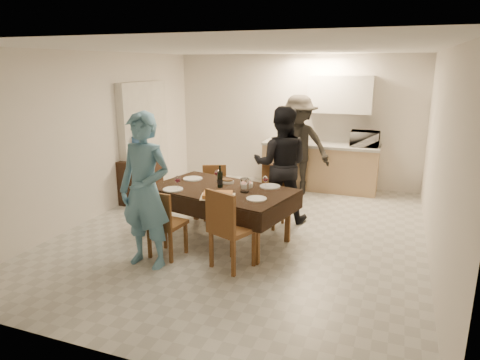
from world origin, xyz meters
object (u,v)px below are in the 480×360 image
(person_near, at_px, (145,191))
(person_kitchen, at_px, (298,145))
(water_jug, at_px, (139,147))
(microwave, at_px, (365,139))
(person_far, at_px, (281,165))
(wine_bottle, at_px, (220,176))
(water_pitcher, at_px, (245,185))
(dining_table, at_px, (222,191))
(console, at_px, (141,180))
(savoury_tart, at_px, (218,195))

(person_near, bearing_deg, person_kitchen, 78.15)
(water_jug, distance_m, microwave, 4.15)
(person_far, xyz_separation_m, person_kitchen, (-0.08, 1.52, 0.03))
(microwave, relative_size, person_far, 0.29)
(wine_bottle, xyz_separation_m, water_pitcher, (0.40, -0.10, -0.06))
(microwave, bearing_deg, dining_table, 61.56)
(console, relative_size, wine_bottle, 2.72)
(water_jug, xyz_separation_m, savoury_tart, (2.17, -1.51, -0.21))
(wine_bottle, relative_size, person_far, 0.17)
(dining_table, xyz_separation_m, water_pitcher, (0.35, -0.05, 0.13))
(dining_table, bearing_deg, console, 164.16)
(microwave, bearing_deg, console, 27.03)
(water_pitcher, distance_m, person_near, 1.35)
(console, xyz_separation_m, person_kitchen, (2.53, 1.44, 0.54))
(person_near, bearing_deg, savoury_tart, 49.69)
(wine_bottle, bearing_deg, savoury_tart, -70.77)
(person_kitchen, bearing_deg, microwave, 21.05)
(water_pitcher, relative_size, person_far, 0.10)
(person_near, bearing_deg, microwave, 65.58)
(wine_bottle, relative_size, water_pitcher, 1.66)
(person_far, bearing_deg, wine_bottle, 48.72)
(dining_table, relative_size, person_far, 1.17)
(person_near, bearing_deg, water_pitcher, 51.83)
(savoury_tart, xyz_separation_m, person_near, (-0.65, -0.67, 0.17))
(savoury_tart, distance_m, person_far, 1.50)
(water_pitcher, relative_size, microwave, 0.36)
(dining_table, xyz_separation_m, person_far, (0.55, 1.05, 0.19))
(person_far, bearing_deg, water_jug, -12.08)
(dining_table, relative_size, person_kitchen, 1.13)
(savoury_tart, height_order, person_kitchen, person_kitchen)
(water_pitcher, relative_size, person_kitchen, 0.10)
(water_jug, relative_size, wine_bottle, 1.30)
(water_pitcher, bearing_deg, savoury_tart, -127.15)
(wine_bottle, xyz_separation_m, person_kitchen, (0.52, 2.52, 0.03))
(savoury_tart, bearing_deg, dining_table, 104.74)
(water_pitcher, bearing_deg, person_near, -131.99)
(console, relative_size, person_kitchen, 0.45)
(wine_bottle, distance_m, person_far, 1.17)
(console, xyz_separation_m, wine_bottle, (2.02, -1.08, 0.51))
(wine_bottle, height_order, person_near, person_near)
(person_near, bearing_deg, wine_bottle, 69.37)
(savoury_tart, height_order, person_far, person_far)
(dining_table, height_order, savoury_tart, savoury_tart)
(savoury_tart, xyz_separation_m, person_kitchen, (0.37, 2.95, 0.16))
(water_jug, distance_m, water_pitcher, 2.69)
(dining_table, distance_m, person_near, 1.21)
(dining_table, relative_size, console, 2.50)
(water_pitcher, height_order, savoury_tart, water_pitcher)
(savoury_tart, distance_m, person_near, 0.95)
(savoury_tart, xyz_separation_m, person_far, (0.45, 1.43, 0.13))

